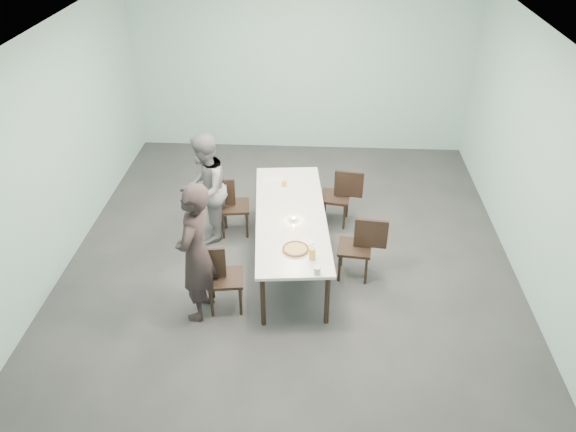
# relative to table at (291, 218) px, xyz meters

# --- Properties ---
(ground) EXTENTS (7.00, 7.00, 0.00)m
(ground) POSITION_rel_table_xyz_m (-0.01, 0.11, -0.69)
(ground) COLOR #333335
(ground) RESTS_ON ground
(room_shell) EXTENTS (6.02, 7.02, 3.01)m
(room_shell) POSITION_rel_table_xyz_m (-0.01, 0.11, 1.33)
(room_shell) COLOR #9EC7C5
(room_shell) RESTS_ON ground
(table) EXTENTS (1.14, 2.67, 0.75)m
(table) POSITION_rel_table_xyz_m (0.00, 0.00, 0.00)
(table) COLOR white
(table) RESTS_ON ground
(chair_near_left) EXTENTS (0.64, 0.47, 0.87)m
(chair_near_left) POSITION_rel_table_xyz_m (-0.81, -0.96, -0.19)
(chair_near_left) COLOR black
(chair_near_left) RESTS_ON ground
(chair_far_left) EXTENTS (0.63, 0.47, 0.87)m
(chair_far_left) POSITION_rel_table_xyz_m (-0.92, 0.66, -0.19)
(chair_far_left) COLOR black
(chair_far_left) RESTS_ON ground
(chair_near_right) EXTENTS (0.63, 0.46, 0.87)m
(chair_near_right) POSITION_rel_table_xyz_m (0.91, -0.25, -0.19)
(chair_near_right) COLOR black
(chair_near_right) RESTS_ON ground
(chair_far_right) EXTENTS (0.64, 0.48, 0.87)m
(chair_far_right) POSITION_rel_table_xyz_m (0.68, 1.01, -0.19)
(chair_far_right) COLOR black
(chair_far_right) RESTS_ON ground
(diner_near) EXTENTS (0.53, 0.70, 1.76)m
(diner_near) POSITION_rel_table_xyz_m (-1.02, -1.07, 0.19)
(diner_near) COLOR black
(diner_near) RESTS_ON ground
(diner_far) EXTENTS (0.70, 0.85, 1.60)m
(diner_far) POSITION_rel_table_xyz_m (-1.20, 0.51, 0.11)
(diner_far) COLOR gray
(diner_far) RESTS_ON ground
(pizza) EXTENTS (0.34, 0.34, 0.04)m
(pizza) POSITION_rel_table_xyz_m (0.10, -0.78, 0.08)
(pizza) COLOR white
(pizza) RESTS_ON table
(side_plate) EXTENTS (0.18, 0.18, 0.01)m
(side_plate) POSITION_rel_table_xyz_m (0.25, -0.59, 0.06)
(side_plate) COLOR white
(side_plate) RESTS_ON table
(beer_glass) EXTENTS (0.08, 0.08, 0.15)m
(beer_glass) POSITION_rel_table_xyz_m (0.30, -0.94, 0.13)
(beer_glass) COLOR gold
(beer_glass) RESTS_ON table
(water_tumbler) EXTENTS (0.08, 0.08, 0.09)m
(water_tumbler) POSITION_rel_table_xyz_m (0.36, -1.21, 0.10)
(water_tumbler) COLOR silver
(water_tumbler) RESTS_ON table
(tealight) EXTENTS (0.06, 0.06, 0.05)m
(tealight) POSITION_rel_table_xyz_m (0.04, -0.15, 0.08)
(tealight) COLOR silver
(tealight) RESTS_ON table
(amber_tumbler) EXTENTS (0.07, 0.07, 0.08)m
(amber_tumbler) POSITION_rel_table_xyz_m (-0.13, 0.74, 0.10)
(amber_tumbler) COLOR gold
(amber_tumbler) RESTS_ON table
(menu) EXTENTS (0.32, 0.25, 0.01)m
(menu) POSITION_rel_table_xyz_m (-0.30, 0.90, 0.06)
(menu) COLOR silver
(menu) RESTS_ON table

